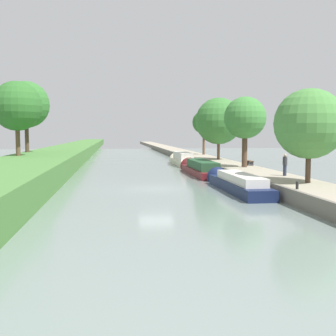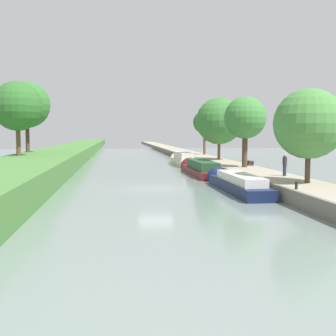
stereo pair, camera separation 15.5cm
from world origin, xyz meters
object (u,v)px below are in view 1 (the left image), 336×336
(park_bench, at_px, (250,162))
(narrowboat_cream, at_px, (181,160))
(person_walking, at_px, (285,164))
(mooring_bollard_far, at_px, (188,154))
(narrowboat_navy, at_px, (235,183))
(narrowboat_maroon, at_px, (199,168))
(mooring_bollard_near, at_px, (297,185))

(park_bench, bearing_deg, narrowboat_cream, 110.50)
(person_walking, relative_size, mooring_bollard_far, 3.69)
(narrowboat_navy, xyz_separation_m, narrowboat_maroon, (-0.16, 12.08, 0.04))
(narrowboat_maroon, bearing_deg, mooring_bollard_far, 83.44)
(person_walking, height_order, mooring_bollard_near, person_walking)
(narrowboat_maroon, distance_m, mooring_bollard_near, 18.38)
(narrowboat_navy, relative_size, mooring_bollard_far, 24.69)
(mooring_bollard_near, xyz_separation_m, mooring_bollard_far, (0.00, 35.35, 0.00))
(narrowboat_cream, xyz_separation_m, mooring_bollard_far, (1.78, 4.78, 0.42))
(narrowboat_cream, relative_size, person_walking, 6.59)
(mooring_bollard_near, bearing_deg, narrowboat_maroon, 96.14)
(narrowboat_maroon, distance_m, park_bench, 5.09)
(mooring_bollard_far, xyz_separation_m, park_bench, (3.05, -17.69, 0.12))
(person_walking, height_order, park_bench, person_walking)
(person_walking, relative_size, mooring_bollard_near, 3.69)
(mooring_bollard_near, relative_size, park_bench, 0.30)
(person_walking, xyz_separation_m, mooring_bollard_far, (-2.36, 28.02, -0.65))
(narrowboat_navy, height_order, person_walking, person_walking)
(narrowboat_navy, xyz_separation_m, mooring_bollard_near, (1.81, -6.19, 0.56))
(narrowboat_cream, height_order, mooring_bollard_far, narrowboat_cream)
(person_walking, distance_m, mooring_bollard_far, 28.12)
(mooring_bollard_near, height_order, park_bench, park_bench)
(narrowboat_maroon, relative_size, mooring_bollard_near, 26.79)
(person_walking, xyz_separation_m, park_bench, (0.69, 10.33, -0.53))
(narrowboat_maroon, relative_size, person_walking, 7.26)
(narrowboat_cream, relative_size, park_bench, 7.29)
(narrowboat_maroon, xyz_separation_m, park_bench, (5.01, -0.60, 0.65))
(narrowboat_navy, bearing_deg, person_walking, 15.36)
(mooring_bollard_near, bearing_deg, person_walking, 72.14)
(narrowboat_cream, height_order, mooring_bollard_near, narrowboat_cream)
(narrowboat_maroon, height_order, mooring_bollard_far, narrowboat_maroon)
(narrowboat_cream, height_order, park_bench, narrowboat_cream)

